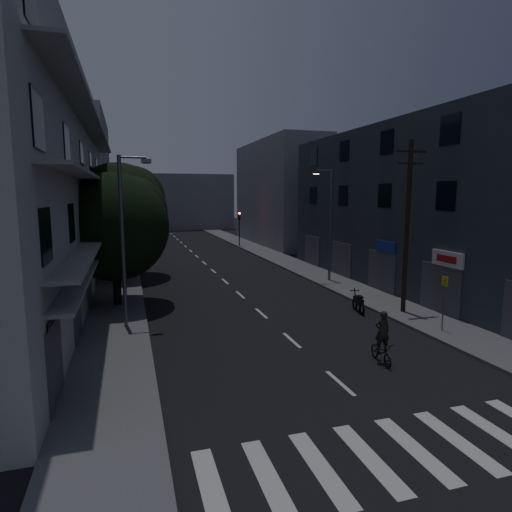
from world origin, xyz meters
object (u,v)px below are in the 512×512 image
bus_stop_sign (444,293)px  motorcycle (358,303)px  cyclist (382,345)px  utility_pole (407,224)px

bus_stop_sign → motorcycle: (-1.83, 4.37, -1.41)m
cyclist → motorcycle: bearing=73.0°
motorcycle → cyclist: 7.20m
motorcycle → bus_stop_sign: bearing=-55.7°
bus_stop_sign → cyclist: size_ratio=1.24×
bus_stop_sign → motorcycle: 4.94m
bus_stop_sign → utility_pole: bearing=85.7°
motorcycle → cyclist: (-2.84, -6.62, 0.21)m
utility_pole → motorcycle: 4.97m
utility_pole → bus_stop_sign: size_ratio=3.56×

